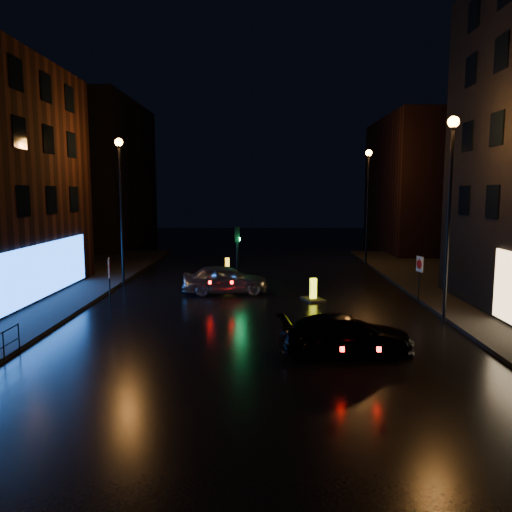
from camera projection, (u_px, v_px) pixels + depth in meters
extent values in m
plane|color=black|center=(253.00, 374.00, 14.88)|extent=(120.00, 120.00, 0.00)
cube|color=black|center=(98.00, 175.00, 48.93)|extent=(8.00, 16.00, 14.00)
cube|color=black|center=(424.00, 185.00, 45.60)|extent=(8.00, 14.00, 12.00)
cylinder|color=black|center=(121.00, 217.00, 28.37)|extent=(0.14, 0.14, 8.00)
cylinder|color=black|center=(119.00, 145.00, 27.85)|extent=(0.20, 0.20, 0.25)
sphere|color=orange|center=(119.00, 142.00, 27.83)|extent=(0.44, 0.44, 0.44)
cylinder|color=black|center=(448.00, 227.00, 20.19)|extent=(0.14, 0.14, 8.00)
cylinder|color=black|center=(453.00, 126.00, 19.68)|extent=(0.20, 0.20, 0.25)
sphere|color=orange|center=(453.00, 122.00, 19.66)|extent=(0.44, 0.44, 0.44)
cylinder|color=black|center=(367.00, 211.00, 36.06)|extent=(0.14, 0.14, 8.00)
cylinder|color=black|center=(369.00, 155.00, 35.54)|extent=(0.20, 0.20, 0.25)
sphere|color=orange|center=(369.00, 153.00, 35.52)|extent=(0.44, 0.44, 0.44)
cube|color=black|center=(237.00, 285.00, 28.77)|extent=(1.40, 2.40, 0.12)
cylinder|color=black|center=(237.00, 262.00, 28.60)|extent=(0.12, 0.12, 2.80)
cube|color=black|center=(237.00, 234.00, 28.39)|extent=(0.28, 0.22, 0.90)
cylinder|color=#0CFF59|center=(240.00, 239.00, 28.43)|extent=(0.05, 0.18, 0.18)
cylinder|color=black|center=(19.00, 338.00, 16.92)|extent=(0.04, 0.04, 1.00)
imported|color=#A5A8AC|center=(225.00, 279.00, 26.62)|extent=(4.69, 2.27, 1.54)
imported|color=black|center=(347.00, 335.00, 16.72)|extent=(4.74, 2.42, 1.32)
cube|color=black|center=(313.00, 299.00, 24.98)|extent=(1.24, 1.50, 0.11)
cube|color=#F7FA19|center=(313.00, 289.00, 24.91)|extent=(0.35, 0.28, 1.07)
cube|color=black|center=(313.00, 289.00, 24.91)|extent=(0.31, 0.13, 0.64)
cube|color=black|center=(227.00, 271.00, 33.87)|extent=(1.08, 1.28, 0.09)
cube|color=yellow|center=(227.00, 265.00, 33.81)|extent=(0.30, 0.25, 0.91)
cube|color=black|center=(227.00, 265.00, 33.81)|extent=(0.26, 0.12, 0.54)
cylinder|color=black|center=(110.00, 287.00, 22.03)|extent=(0.07, 0.07, 2.42)
cube|color=white|center=(109.00, 268.00, 21.92)|extent=(0.22, 0.60, 0.82)
cylinder|color=#B20C0C|center=(110.00, 268.00, 21.92)|extent=(0.15, 0.47, 0.48)
cylinder|color=black|center=(419.00, 281.00, 24.30)|extent=(0.06, 0.06, 2.22)
cube|color=silver|center=(420.00, 264.00, 24.19)|extent=(0.18, 0.55, 0.76)
cylinder|color=#B20C0C|center=(419.00, 264.00, 24.19)|extent=(0.13, 0.44, 0.44)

